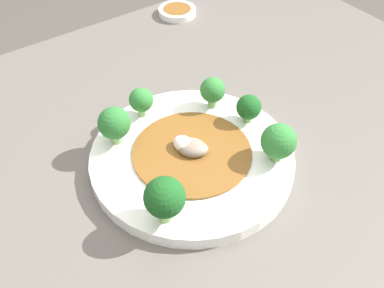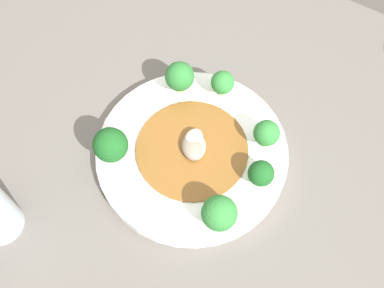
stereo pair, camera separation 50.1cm
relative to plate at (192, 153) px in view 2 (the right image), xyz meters
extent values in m
plane|color=#4C4742|center=(-0.04, -0.04, -0.79)|extent=(8.00, 8.00, 0.00)
cube|color=#5B5651|center=(-0.04, -0.04, -0.40)|extent=(1.15, 0.87, 0.78)
cylinder|color=white|center=(0.00, 0.00, 0.00)|extent=(0.32, 0.32, 0.02)
cylinder|color=#70A356|center=(-0.10, -0.07, 0.02)|extent=(0.02, 0.02, 0.02)
sphere|color=#2D7533|center=(-0.10, -0.07, 0.05)|extent=(0.04, 0.04, 0.04)
cylinder|color=#89B76B|center=(0.02, -0.12, 0.02)|extent=(0.01, 0.01, 0.02)
sphere|color=#2D7533|center=(0.02, -0.12, 0.04)|extent=(0.04, 0.04, 0.04)
cylinder|color=#70A356|center=(-0.12, -0.01, 0.02)|extent=(0.01, 0.01, 0.01)
sphere|color=#19511E|center=(-0.12, -0.01, 0.04)|extent=(0.04, 0.04, 0.04)
cylinder|color=#70A356|center=(-0.10, 0.08, 0.02)|extent=(0.02, 0.02, 0.01)
sphere|color=#2D7533|center=(-0.10, 0.08, 0.05)|extent=(0.05, 0.05, 0.05)
cylinder|color=#89B76B|center=(0.10, 0.08, 0.02)|extent=(0.02, 0.02, 0.02)
sphere|color=#19511E|center=(0.10, 0.08, 0.05)|extent=(0.06, 0.06, 0.06)
cylinder|color=#89B76B|center=(0.08, -0.09, 0.02)|extent=(0.02, 0.02, 0.02)
sphere|color=#286B2D|center=(0.08, -0.09, 0.05)|extent=(0.05, 0.05, 0.05)
cylinder|color=brown|center=(0.00, 0.00, 0.01)|extent=(0.19, 0.19, 0.00)
ellipsoid|color=silver|center=(0.01, -0.01, 0.02)|extent=(0.03, 0.04, 0.02)
ellipsoid|color=gray|center=(0.00, 0.00, 0.02)|extent=(0.06, 0.06, 0.02)
ellipsoid|color=beige|center=(-0.01, 0.00, 0.02)|extent=(0.05, 0.06, 0.02)
camera|label=1|loc=(0.28, 0.40, 0.51)|focal=42.00mm
camera|label=2|loc=(-0.18, 0.29, 0.67)|focal=42.00mm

